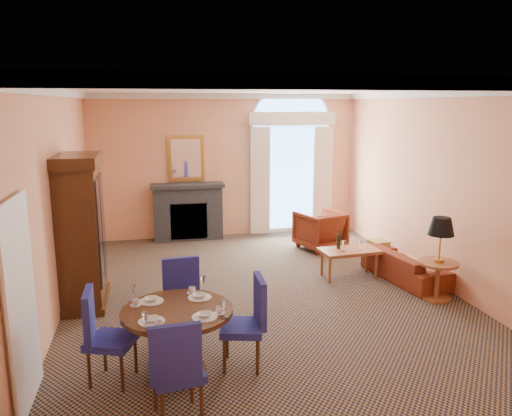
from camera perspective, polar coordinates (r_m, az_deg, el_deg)
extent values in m
plane|color=#121B3B|center=(8.09, 0.74, -9.77)|extent=(7.50, 7.50, 0.00)
cube|color=#FAA677|center=(11.30, -3.42, 4.81)|extent=(6.00, 0.04, 3.20)
cube|color=#FAA677|center=(7.59, -21.92, 0.50)|extent=(0.04, 7.50, 3.20)
cube|color=#FAA677|center=(8.80, 20.22, 2.09)|extent=(0.04, 7.50, 3.20)
cube|color=white|center=(7.53, 0.81, 13.52)|extent=(6.00, 7.50, 0.04)
cube|color=white|center=(7.52, 0.81, 13.06)|extent=(6.00, 7.50, 0.12)
cube|color=white|center=(5.47, -25.27, -10.25)|extent=(0.08, 0.90, 2.06)
cube|color=#31353A|center=(11.17, -7.77, -0.56)|extent=(1.50, 0.40, 1.20)
cube|color=#31353A|center=(11.02, -7.85, 2.65)|extent=(1.60, 0.46, 0.08)
cube|color=gold|center=(11.15, -8.01, 5.66)|extent=(0.80, 0.04, 1.00)
cube|color=white|center=(11.13, -8.00, 5.64)|extent=(0.64, 0.02, 0.84)
cube|color=white|center=(11.64, 3.95, 3.27)|extent=(1.90, 0.04, 2.50)
cube|color=#83B1DC|center=(11.63, 3.96, 3.26)|extent=(1.70, 0.02, 2.30)
cylinder|color=white|center=(11.52, 4.04, 9.43)|extent=(1.90, 0.04, 1.90)
cube|color=beige|center=(11.34, 0.46, 3.07)|extent=(0.45, 0.06, 2.45)
cube|color=beige|center=(11.75, 7.64, 3.28)|extent=(0.45, 0.06, 2.45)
cube|color=beige|center=(11.40, 4.22, 10.16)|extent=(2.00, 0.08, 0.30)
cube|color=#361D0C|center=(7.84, -19.36, -3.10)|extent=(0.58, 1.05, 2.10)
cube|color=#361D0C|center=(7.64, -19.95, 5.14)|extent=(0.65, 1.15, 0.17)
cube|color=#361D0C|center=(8.15, -18.88, -9.89)|extent=(0.65, 1.15, 0.10)
cylinder|color=#361D0C|center=(5.65, -9.01, -11.60)|extent=(1.23, 1.23, 0.05)
cylinder|color=#361D0C|center=(5.81, -8.88, -15.10)|extent=(0.16, 0.16, 0.72)
cylinder|color=#361D0C|center=(5.97, -8.77, -17.93)|extent=(0.61, 0.61, 0.06)
cylinder|color=white|center=(5.91, -6.45, -10.12)|extent=(0.28, 0.28, 0.01)
imported|color=white|center=(5.90, -6.46, -9.89)|extent=(0.15, 0.15, 0.04)
imported|color=white|center=(6.04, -7.33, -9.25)|extent=(0.09, 0.09, 0.07)
cylinder|color=white|center=(5.89, -11.88, -10.38)|extent=(0.28, 0.28, 0.01)
imported|color=white|center=(5.88, -11.89, -10.16)|extent=(0.15, 0.15, 0.04)
imported|color=white|center=(5.81, -13.59, -10.39)|extent=(0.09, 0.09, 0.07)
cylinder|color=white|center=(5.38, -11.85, -12.58)|extent=(0.28, 0.28, 0.01)
imported|color=white|center=(5.37, -11.87, -12.34)|extent=(0.15, 0.15, 0.04)
imported|color=white|center=(5.21, -11.02, -12.94)|extent=(0.09, 0.09, 0.07)
cylinder|color=white|center=(5.40, -5.87, -12.27)|extent=(0.28, 0.28, 0.01)
imported|color=white|center=(5.39, -5.88, -12.03)|extent=(0.15, 0.15, 0.04)
imported|color=white|center=(5.47, -4.17, -11.50)|extent=(0.09, 0.09, 0.07)
cube|color=navy|center=(6.45, -8.57, -11.19)|extent=(0.50, 0.50, 0.08)
cube|color=navy|center=(6.54, -8.57, -7.97)|extent=(0.48, 0.12, 0.56)
cylinder|color=#361D0C|center=(6.72, -6.88, -12.54)|extent=(0.04, 0.04, 0.43)
cylinder|color=#361D0C|center=(6.73, -10.10, -12.62)|extent=(0.04, 0.04, 0.43)
cylinder|color=#361D0C|center=(6.39, -6.81, -13.90)|extent=(0.04, 0.04, 0.43)
cylinder|color=#361D0C|center=(6.39, -10.21, -13.98)|extent=(0.04, 0.04, 0.43)
cube|color=navy|center=(5.05, -9.01, -18.10)|extent=(0.54, 0.54, 0.08)
cube|color=navy|center=(4.72, -9.17, -16.17)|extent=(0.47, 0.10, 0.56)
cylinder|color=#361D0C|center=(5.00, -10.62, -21.94)|extent=(0.04, 0.04, 0.43)
cylinder|color=#361D0C|center=(5.07, -6.23, -21.30)|extent=(0.04, 0.04, 0.43)
cylinder|color=#361D0C|center=(5.31, -11.45, -19.81)|extent=(0.04, 0.04, 0.43)
cylinder|color=#361D0C|center=(5.37, -7.35, -19.25)|extent=(0.04, 0.04, 0.43)
cube|color=navy|center=(5.85, -1.64, -13.55)|extent=(0.57, 0.57, 0.08)
cube|color=navy|center=(5.77, 0.46, -10.58)|extent=(0.09, 0.47, 0.56)
cylinder|color=#361D0C|center=(5.80, 0.17, -16.64)|extent=(0.04, 0.04, 0.43)
cylinder|color=#361D0C|center=(6.13, 0.25, -14.99)|extent=(0.04, 0.04, 0.43)
cylinder|color=#361D0C|center=(5.82, -3.62, -16.56)|extent=(0.04, 0.04, 0.43)
cylinder|color=#361D0C|center=(6.14, -3.31, -14.93)|extent=(0.04, 0.04, 0.43)
cube|color=navy|center=(5.78, -16.17, -14.38)|extent=(0.61, 0.61, 0.08)
cube|color=navy|center=(5.68, -18.56, -11.63)|extent=(0.07, 0.47, 0.56)
cylinder|color=#361D0C|center=(6.12, -16.90, -15.58)|extent=(0.04, 0.04, 0.43)
cylinder|color=#361D0C|center=(5.83, -18.53, -17.14)|extent=(0.04, 0.04, 0.43)
cylinder|color=#361D0C|center=(5.98, -13.59, -16.08)|extent=(0.04, 0.04, 0.43)
cylinder|color=#361D0C|center=(5.68, -15.06, -17.73)|extent=(0.04, 0.04, 0.43)
imported|color=maroon|center=(9.00, 16.68, -6.31)|extent=(0.93, 1.81, 0.50)
imported|color=maroon|center=(10.50, 7.33, -2.48)|extent=(1.10, 1.11, 0.80)
cube|color=#99552E|center=(8.82, 10.62, -4.84)|extent=(1.04, 0.63, 0.06)
cylinder|color=#99552E|center=(8.57, 8.43, -7.06)|extent=(0.05, 0.05, 0.44)
cylinder|color=#99552E|center=(8.89, 13.58, -6.57)|extent=(0.05, 0.05, 0.44)
cylinder|color=#99552E|center=(8.93, 7.54, -6.25)|extent=(0.05, 0.05, 0.44)
cylinder|color=#99552E|center=(9.24, 12.52, -5.82)|extent=(0.05, 0.05, 0.44)
cylinder|color=#99552E|center=(8.19, 20.13, -5.93)|extent=(0.60, 0.60, 0.04)
cylinder|color=#99552E|center=(8.29, 19.98, -7.92)|extent=(0.08, 0.08, 0.56)
cylinder|color=#99552E|center=(8.37, 19.86, -9.60)|extent=(0.44, 0.44, 0.04)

